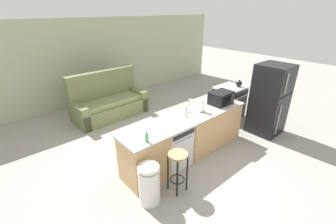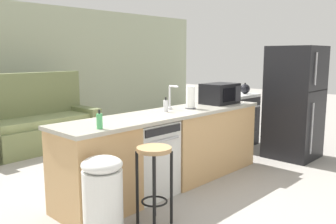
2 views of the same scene
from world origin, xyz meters
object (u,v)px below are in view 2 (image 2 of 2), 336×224
Objects in this scene: kettle at (245,89)px; dishwasher at (145,158)px; microwave at (220,94)px; trash_bin at (103,198)px; refrigerator at (294,103)px; paper_towel_roll at (191,98)px; bar_stool at (154,169)px; stove_range at (233,119)px; soap_bottle at (166,106)px; dish_soap_bottle at (100,121)px; couch at (34,125)px.

dishwasher is at bearing -171.32° from kettle.
trash_bin is at bearing -168.03° from microwave.
microwave is (-1.18, 0.55, 0.19)m from refrigerator.
paper_towel_roll is 0.38× the size of bar_stool.
soap_bottle reaches higher than stove_range.
stove_range is 1.43m from microwave.
soap_bottle is (-2.22, -0.51, 0.52)m from stove_range.
bar_stool is at bearing -179.00° from refrigerator.
paper_towel_roll is (-1.82, 0.54, 0.19)m from refrigerator.
kettle is at bearing 80.15° from refrigerator.
stove_range is at bearing 143.32° from kettle.
microwave is at bearing -162.54° from kettle.
dishwasher is 4.77× the size of dish_soap_bottle.
couch is at bearing 88.17° from dishwasher.
kettle is at bearing 10.18° from dish_soap_bottle.
dishwasher is 1.00m from paper_towel_roll.
stove_range is 0.57m from kettle.
soap_bottle is 0.86× the size of kettle.
kettle is (1.35, 0.42, -0.05)m from microwave.
bar_stool and trash_bin have the same top height.
refrigerator is at bearing -90.01° from stove_range.
refrigerator is 9.66× the size of dish_soap_bottle.
stove_range is at bearing 12.74° from dish_soap_bottle.
paper_towel_roll is (-1.82, -0.56, 0.59)m from stove_range.
soap_bottle reaches higher than trash_bin.
paper_towel_roll reaches higher than dishwasher.
microwave is at bearing 5.46° from dish_soap_bottle.
couch is (0.84, 3.07, -0.58)m from dish_soap_bottle.
dish_soap_bottle is at bearing -105.24° from couch.
dish_soap_bottle is (-1.53, -0.20, -0.07)m from paper_towel_roll.
microwave is 0.64m from paper_towel_roll.
microwave is at bearing 155.07° from refrigerator.
dishwasher is 2.87m from couch.
soap_bottle is at bearing 38.13° from bar_stool.
microwave is 2.02m from bar_stool.
trash_bin is (-1.73, -0.49, -0.66)m from paper_towel_roll.
dishwasher is at bearing 179.95° from microwave.
soap_bottle reaches higher than dishwasher.
soap_bottle and dish_soap_bottle have the same top height.
dishwasher is 1.14× the size of bar_stool.
soap_bottle is (-2.22, 0.59, 0.12)m from refrigerator.
refrigerator is 9.66× the size of soap_bottle.
trash_bin is at bearing -157.77° from soap_bottle.
stove_range is 5.11× the size of soap_bottle.
kettle reaches higher than dishwasher.
dish_soap_bottle is at bearing -169.82° from kettle.
bar_stool is 1.00× the size of trash_bin.
bar_stool is 3.51m from couch.
dishwasher is at bearing 168.07° from refrigerator.
kettle is 0.28× the size of bar_stool.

